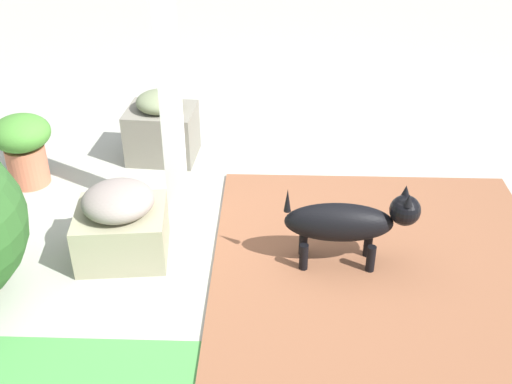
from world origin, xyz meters
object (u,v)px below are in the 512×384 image
at_px(porch_pillar, 164,16).
at_px(terracotta_pot_broad, 23,145).
at_px(stone_planter_nearest, 162,128).
at_px(stone_planter_mid, 121,223).
at_px(dog, 348,222).

height_order(porch_pillar, terracotta_pot_broad, porch_pillar).
height_order(stone_planter_nearest, stone_planter_mid, stone_planter_nearest).
relative_size(terracotta_pot_broad, dog, 0.68).
bearing_deg(terracotta_pot_broad, porch_pillar, 162.00).
xyz_separation_m(porch_pillar, stone_planter_nearest, (0.20, -0.71, -0.96)).
distance_m(stone_planter_mid, dog, 1.19).
distance_m(stone_planter_nearest, stone_planter_mid, 1.12).
xyz_separation_m(stone_planter_nearest, stone_planter_mid, (0.03, 1.12, -0.02)).
bearing_deg(stone_planter_nearest, porch_pillar, 106.05).
relative_size(stone_planter_nearest, terracotta_pot_broad, 1.04).
bearing_deg(stone_planter_nearest, terracotta_pot_broad, 25.47).
height_order(stone_planter_nearest, dog, stone_planter_nearest).
distance_m(porch_pillar, stone_planter_mid, 1.09).
bearing_deg(stone_planter_mid, dog, 177.44).
height_order(porch_pillar, stone_planter_mid, porch_pillar).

